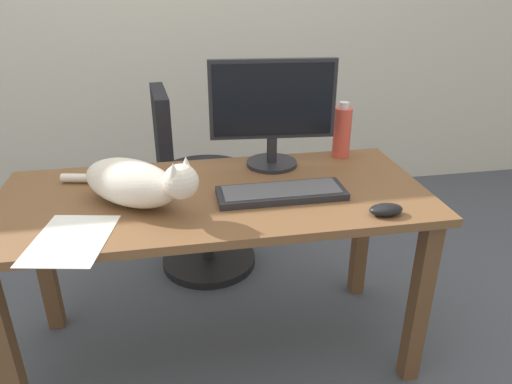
{
  "coord_description": "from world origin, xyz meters",
  "views": [
    {
      "loc": [
        -0.13,
        -1.51,
        1.41
      ],
      "look_at": [
        0.12,
        -0.14,
        0.76
      ],
      "focal_mm": 33.55,
      "sensor_mm": 36.0,
      "label": 1
    }
  ],
  "objects_px": {
    "monitor": "(272,109)",
    "cat": "(135,182)",
    "office_chair": "(196,195)",
    "keyboard": "(281,193)",
    "water_bottle": "(342,132)",
    "computer_mouse": "(386,210)"
  },
  "relations": [
    {
      "from": "monitor",
      "to": "cat",
      "type": "distance_m",
      "value": 0.59
    },
    {
      "from": "office_chair",
      "to": "keyboard",
      "type": "height_order",
      "value": "office_chair"
    },
    {
      "from": "office_chair",
      "to": "water_bottle",
      "type": "xyz_separation_m",
      "value": [
        0.59,
        -0.36,
        0.41
      ]
    },
    {
      "from": "monitor",
      "to": "cat",
      "type": "relative_size",
      "value": 1.0
    },
    {
      "from": "monitor",
      "to": "computer_mouse",
      "type": "bearing_deg",
      "value": -60.91
    },
    {
      "from": "monitor",
      "to": "water_bottle",
      "type": "height_order",
      "value": "monitor"
    },
    {
      "from": "cat",
      "to": "office_chair",
      "type": "bearing_deg",
      "value": 71.85
    },
    {
      "from": "monitor",
      "to": "cat",
      "type": "height_order",
      "value": "monitor"
    },
    {
      "from": "monitor",
      "to": "keyboard",
      "type": "distance_m",
      "value": 0.36
    },
    {
      "from": "monitor",
      "to": "water_bottle",
      "type": "distance_m",
      "value": 0.33
    },
    {
      "from": "office_chair",
      "to": "keyboard",
      "type": "relative_size",
      "value": 2.11
    },
    {
      "from": "cat",
      "to": "water_bottle",
      "type": "distance_m",
      "value": 0.87
    },
    {
      "from": "office_chair",
      "to": "water_bottle",
      "type": "relative_size",
      "value": 4.06
    },
    {
      "from": "computer_mouse",
      "to": "water_bottle",
      "type": "bearing_deg",
      "value": 86.06
    },
    {
      "from": "office_chair",
      "to": "computer_mouse",
      "type": "xyz_separation_m",
      "value": [
        0.56,
        -0.89,
        0.32
      ]
    },
    {
      "from": "keyboard",
      "to": "computer_mouse",
      "type": "distance_m",
      "value": 0.35
    },
    {
      "from": "water_bottle",
      "to": "cat",
      "type": "bearing_deg",
      "value": -159.08
    },
    {
      "from": "keyboard",
      "to": "cat",
      "type": "bearing_deg",
      "value": 176.93
    },
    {
      "from": "office_chair",
      "to": "water_bottle",
      "type": "height_order",
      "value": "water_bottle"
    },
    {
      "from": "monitor",
      "to": "keyboard",
      "type": "bearing_deg",
      "value": -95.63
    },
    {
      "from": "keyboard",
      "to": "cat",
      "type": "relative_size",
      "value": 0.91
    },
    {
      "from": "keyboard",
      "to": "water_bottle",
      "type": "bearing_deg",
      "value": 45.44
    }
  ]
}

